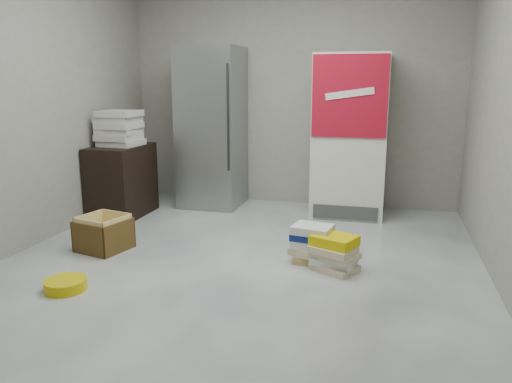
{
  "coord_description": "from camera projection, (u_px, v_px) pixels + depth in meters",
  "views": [
    {
      "loc": [
        1.15,
        -3.57,
        1.52
      ],
      "look_at": [
        0.03,
        0.7,
        0.53
      ],
      "focal_mm": 35.0,
      "sensor_mm": 36.0,
      "label": 1
    }
  ],
  "objects": [
    {
      "name": "ground",
      "position": [
        230.0,
        274.0,
        3.98
      ],
      "size": [
        5.0,
        5.0,
        0.0
      ],
      "primitive_type": "plane",
      "color": "silver",
      "rests_on": "ground"
    },
    {
      "name": "room_shell",
      "position": [
        228.0,
        40.0,
        3.59
      ],
      "size": [
        4.04,
        5.04,
        2.82
      ],
      "color": "gray",
      "rests_on": "ground"
    },
    {
      "name": "steel_fridge",
      "position": [
        212.0,
        128.0,
        6.01
      ],
      "size": [
        0.7,
        0.72,
        1.9
      ],
      "color": "#9A9CA1",
      "rests_on": "ground"
    },
    {
      "name": "coke_cooler",
      "position": [
        350.0,
        136.0,
        5.6
      ],
      "size": [
        0.8,
        0.73,
        1.8
      ],
      "color": "silver",
      "rests_on": "ground"
    },
    {
      "name": "wood_shelf",
      "position": [
        122.0,
        181.0,
        5.65
      ],
      "size": [
        0.5,
        0.8,
        0.8
      ],
      "primitive_type": "cube",
      "color": "black",
      "rests_on": "ground"
    },
    {
      "name": "supply_box_stack",
      "position": [
        119.0,
        128.0,
        5.51
      ],
      "size": [
        0.44,
        0.44,
        0.39
      ],
      "color": "silver",
      "rests_on": "wood_shelf"
    },
    {
      "name": "phonebook_stack_main",
      "position": [
        312.0,
        244.0,
        4.21
      ],
      "size": [
        0.39,
        0.35,
        0.33
      ],
      "rotation": [
        0.0,
        0.0,
        -0.19
      ],
      "color": "tan",
      "rests_on": "ground"
    },
    {
      "name": "phonebook_stack_side",
      "position": [
        334.0,
        253.0,
        4.04
      ],
      "size": [
        0.44,
        0.4,
        0.29
      ],
      "rotation": [
        0.0,
        0.0,
        -0.4
      ],
      "color": "beige",
      "rests_on": "ground"
    },
    {
      "name": "cardboard_box",
      "position": [
        104.0,
        236.0,
        4.54
      ],
      "size": [
        0.48,
        0.48,
        0.32
      ],
      "rotation": [
        0.0,
        0.0,
        -0.24
      ],
      "color": "yellow",
      "rests_on": "ground"
    },
    {
      "name": "bucket_lid",
      "position": [
        66.0,
        285.0,
        3.68
      ],
      "size": [
        0.39,
        0.39,
        0.08
      ],
      "primitive_type": "cylinder",
      "rotation": [
        0.0,
        0.0,
        0.32
      ],
      "color": "#D4BB06",
      "rests_on": "ground"
    }
  ]
}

